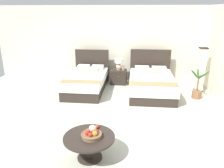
{
  "coord_description": "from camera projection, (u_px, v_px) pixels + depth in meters",
  "views": [
    {
      "loc": [
        0.63,
        -5.06,
        2.55
      ],
      "look_at": [
        -0.06,
        0.51,
        0.67
      ],
      "focal_mm": 35.68,
      "sensor_mm": 36.0,
      "label": 1
    }
  ],
  "objects": [
    {
      "name": "vase",
      "position": [
        123.0,
        68.0,
        7.82
      ],
      "size": [
        0.08,
        0.08,
        0.17
      ],
      "color": "#90815D",
      "rests_on": "nightstand"
    },
    {
      "name": "bed_near_corner",
      "position": [
        151.0,
        83.0,
        7.12
      ],
      "size": [
        1.44,
        2.25,
        1.22
      ],
      "color": "#2E251F",
      "rests_on": "ground"
    },
    {
      "name": "nightstand",
      "position": [
        119.0,
        77.0,
        7.99
      ],
      "size": [
        0.56,
        0.44,
        0.52
      ],
      "color": "#2E251F",
      "rests_on": "ground"
    },
    {
      "name": "coffee_table",
      "position": [
        89.0,
        142.0,
        3.93
      ],
      "size": [
        0.91,
        0.91,
        0.44
      ],
      "color": "#2E251F",
      "rests_on": "ground"
    },
    {
      "name": "loose_apple",
      "position": [
        97.0,
        126.0,
        4.15
      ],
      "size": [
        0.08,
        0.08,
        0.08
      ],
      "color": "#B43E2D",
      "rests_on": "coffee_table"
    },
    {
      "name": "potted_palm",
      "position": [
        197.0,
        90.0,
        6.68
      ],
      "size": [
        0.56,
        0.54,
        0.89
      ],
      "color": "brown",
      "rests_on": "ground"
    },
    {
      "name": "wall_back",
      "position": [
        122.0,
        44.0,
        8.19
      ],
      "size": [
        9.61,
        0.12,
        2.7
      ],
      "primitive_type": "cube",
      "color": "beige",
      "rests_on": "ground"
    },
    {
      "name": "bed_near_window",
      "position": [
        87.0,
        81.0,
        7.37
      ],
      "size": [
        1.25,
        2.21,
        1.18
      ],
      "color": "#2E251F",
      "rests_on": "ground"
    },
    {
      "name": "floor_lamp_corner",
      "position": [
        201.0,
        70.0,
        7.16
      ],
      "size": [
        0.26,
        0.26,
        1.43
      ],
      "color": "black",
      "rests_on": "ground"
    },
    {
      "name": "table_lamp",
      "position": [
        119.0,
        63.0,
        7.85
      ],
      "size": [
        0.29,
        0.29,
        0.4
      ],
      "color": "beige",
      "rests_on": "nightstand"
    },
    {
      "name": "ground_plane",
      "position": [
        112.0,
        116.0,
        5.65
      ],
      "size": [
        9.61,
        9.91,
        0.02
      ],
      "primitive_type": "cube",
      "color": "beige"
    },
    {
      "name": "fruit_bowl",
      "position": [
        92.0,
        134.0,
        3.86
      ],
      "size": [
        0.37,
        0.37,
        0.19
      ],
      "color": "brown",
      "rests_on": "coffee_table"
    }
  ]
}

